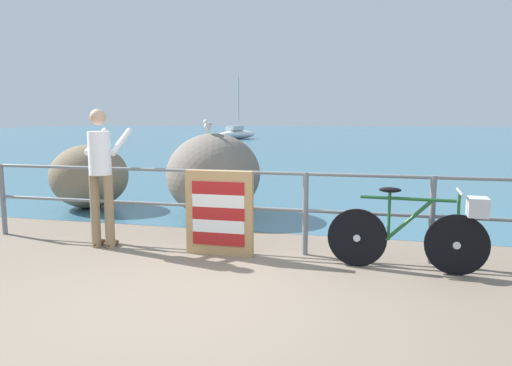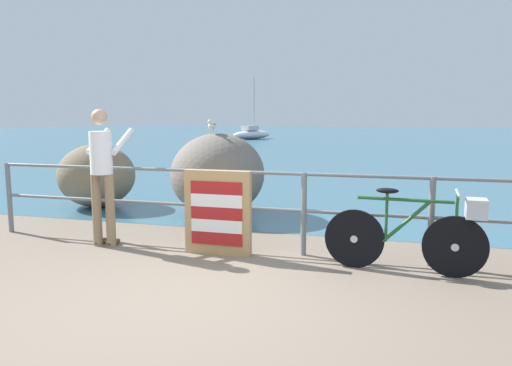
{
  "view_description": "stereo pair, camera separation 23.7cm",
  "coord_description": "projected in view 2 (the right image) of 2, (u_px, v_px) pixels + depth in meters",
  "views": [
    {
      "loc": [
        1.49,
        -3.97,
        1.66
      ],
      "look_at": [
        0.01,
        2.06,
        0.81
      ],
      "focal_mm": 33.21,
      "sensor_mm": 36.0,
      "label": 1
    },
    {
      "loc": [
        1.72,
        -3.91,
        1.66
      ],
      "look_at": [
        0.01,
        2.06,
        0.81
      ],
      "focal_mm": 33.21,
      "sensor_mm": 36.0,
      "label": 2
    }
  ],
  "objects": [
    {
      "name": "sailboat",
      "position": [
        252.0,
        134.0,
        37.95
      ],
      "size": [
        2.89,
        4.56,
        4.9
      ],
      "rotation": [
        0.0,
        0.0,
        1.18
      ],
      "color": "white",
      "rests_on": "sea_surface"
    },
    {
      "name": "breakwater_boulder_main",
      "position": [
        218.0,
        174.0,
        8.16
      ],
      "size": [
        1.58,
        1.81,
        1.41
      ],
      "color": "slate",
      "rests_on": "ground"
    },
    {
      "name": "seagull",
      "position": [
        212.0,
        125.0,
        7.96
      ],
      "size": [
        0.14,
        0.34,
        0.23
      ],
      "rotation": [
        0.0,
        0.0,
        4.79
      ],
      "color": "gold",
      "rests_on": "breakwater_boulder_main"
    },
    {
      "name": "folded_deckchair_stack",
      "position": [
        218.0,
        213.0,
        5.77
      ],
      "size": [
        0.84,
        0.1,
        1.04
      ],
      "color": "tan",
      "rests_on": "ground_plane"
    },
    {
      "name": "person_at_railing",
      "position": [
        103.0,
        171.0,
        6.11
      ],
      "size": [
        0.45,
        0.64,
        1.78
      ],
      "rotation": [
        0.0,
        0.0,
        1.59
      ],
      "color": "#8C7251",
      "rests_on": "ground_plane"
    },
    {
      "name": "promenade_railing",
      "position": [
        246.0,
        201.0,
        5.92
      ],
      "size": [
        7.35,
        0.07,
        1.02
      ],
      "color": "slate",
      "rests_on": "ground_plane"
    },
    {
      "name": "breakwater_boulder_left",
      "position": [
        97.0,
        175.0,
        8.94
      ],
      "size": [
        1.41,
        1.46,
        1.18
      ],
      "color": "#786A52",
      "rests_on": "ground"
    },
    {
      "name": "ground_plane",
      "position": [
        355.0,
        153.0,
        23.47
      ],
      "size": [
        120.0,
        120.0,
        0.1
      ],
      "primitive_type": "cube",
      "color": "#756656"
    },
    {
      "name": "bicycle",
      "position": [
        418.0,
        232.0,
        5.04
      ],
      "size": [
        1.7,
        0.48,
        0.92
      ],
      "rotation": [
        0.0,
        0.0,
        -0.06
      ],
      "color": "black",
      "rests_on": "ground_plane"
    },
    {
      "name": "sea_surface",
      "position": [
        375.0,
        134.0,
        49.8
      ],
      "size": [
        120.0,
        90.0,
        0.01
      ],
      "primitive_type": "cube",
      "color": "#38667A",
      "rests_on": "ground_plane"
    }
  ]
}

